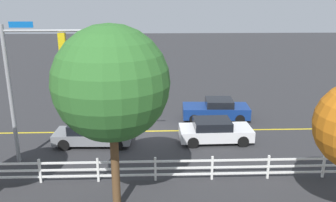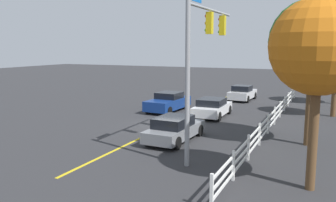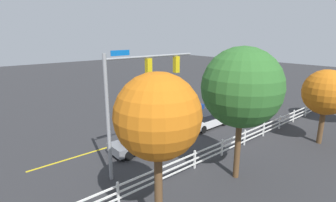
{
  "view_description": "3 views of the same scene",
  "coord_description": "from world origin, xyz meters",
  "px_view_note": "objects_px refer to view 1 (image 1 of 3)",
  "views": [
    {
      "loc": [
        -0.45,
        20.51,
        8.13
      ],
      "look_at": [
        -1.22,
        -0.49,
        1.82
      ],
      "focal_mm": 37.46,
      "sensor_mm": 36.0,
      "label": 1
    },
    {
      "loc": [
        19.7,
        9.14,
        4.92
      ],
      "look_at": [
        -1.14,
        -0.49,
        1.36
      ],
      "focal_mm": 37.58,
      "sensor_mm": 36.0,
      "label": 2
    },
    {
      "loc": [
        12.72,
        15.87,
        7.82
      ],
      "look_at": [
        -1.37,
        -0.45,
        2.3
      ],
      "focal_mm": 28.07,
      "sensor_mm": 36.0,
      "label": 3
    }
  ],
  "objects_px": {
    "car_3": "(215,131)",
    "tree_3": "(111,84)",
    "car_2": "(92,134)",
    "car_1": "(216,110)"
  },
  "relations": [
    {
      "from": "car_2",
      "to": "car_3",
      "type": "distance_m",
      "value": 7.02
    },
    {
      "from": "car_2",
      "to": "car_3",
      "type": "bearing_deg",
      "value": 3.36
    },
    {
      "from": "car_1",
      "to": "tree_3",
      "type": "relative_size",
      "value": 0.63
    },
    {
      "from": "car_2",
      "to": "tree_3",
      "type": "bearing_deg",
      "value": -70.32
    },
    {
      "from": "car_3",
      "to": "tree_3",
      "type": "bearing_deg",
      "value": -128.14
    },
    {
      "from": "car_2",
      "to": "tree_3",
      "type": "xyz_separation_m",
      "value": [
        -2.05,
        6.41,
        4.48
      ]
    },
    {
      "from": "car_3",
      "to": "tree_3",
      "type": "distance_m",
      "value": 9.38
    },
    {
      "from": "car_2",
      "to": "car_3",
      "type": "height_order",
      "value": "car_3"
    },
    {
      "from": "car_2",
      "to": "car_1",
      "type": "bearing_deg",
      "value": 28.98
    },
    {
      "from": "tree_3",
      "to": "car_1",
      "type": "bearing_deg",
      "value": -118.84
    }
  ]
}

